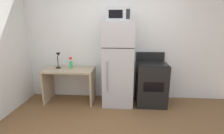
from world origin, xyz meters
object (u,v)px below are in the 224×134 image
at_px(desk, 70,79).
at_px(microwave, 119,15).
at_px(refrigerator, 118,64).
at_px(spray_bottle, 71,64).
at_px(desk_lamp, 58,58).
at_px(oven_range, 151,83).

distance_m(desk, microwave, 1.74).
bearing_deg(refrigerator, microwave, -89.68).
bearing_deg(spray_bottle, microwave, -6.54).
bearing_deg(spray_bottle, refrigerator, -5.40).
xyz_separation_m(desk, spray_bottle, (0.02, 0.07, 0.33)).
distance_m(desk, desk_lamp, 0.54).
bearing_deg(microwave, desk_lamp, 175.82).
relative_size(desk, refrigerator, 0.61).
distance_m(microwave, oven_range, 1.59).
bearing_deg(desk_lamp, desk, -11.78).
bearing_deg(desk_lamp, microwave, -4.18).
height_order(desk, refrigerator, refrigerator).
height_order(spray_bottle, refrigerator, refrigerator).
height_order(desk, desk_lamp, desk_lamp).
height_order(desk_lamp, spray_bottle, desk_lamp).
bearing_deg(desk, oven_range, -0.50).
relative_size(desk_lamp, oven_range, 0.32).
height_order(desk, spray_bottle, spray_bottle).
relative_size(desk, oven_range, 0.97).
xyz_separation_m(desk, microwave, (1.08, -0.05, 1.37)).
distance_m(desk_lamp, refrigerator, 1.33).
distance_m(spray_bottle, refrigerator, 1.06).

